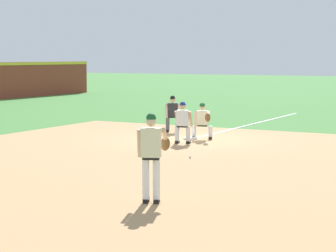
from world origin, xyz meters
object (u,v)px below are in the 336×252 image
at_px(pitcher, 152,152).
at_px(baserunner, 183,121).
at_px(baseball, 190,157).
at_px(umpire, 173,112).
at_px(first_base_bag, 190,138).
at_px(first_baseman, 203,119).

bearing_deg(pitcher, baserunner, 23.40).
bearing_deg(baseball, umpire, 32.48).
relative_size(pitcher, baserunner, 1.27).
xyz_separation_m(first_base_bag, first_baseman, (0.32, -0.34, 0.69)).
xyz_separation_m(first_base_bag, umpire, (1.85, 1.71, 0.75)).
height_order(pitcher, umpire, pitcher).
xyz_separation_m(baseball, baserunner, (2.85, 1.72, 0.76)).
height_order(pitcher, baserunner, pitcher).
xyz_separation_m(baseball, pitcher, (-5.67, -1.97, 1.02)).
bearing_deg(pitcher, umpire, 26.25).
distance_m(pitcher, first_baseman, 10.55).
relative_size(baserunner, umpire, 1.00).
relative_size(baseball, umpire, 0.05).
relative_size(first_baseman, umpire, 0.92).
bearing_deg(first_baseman, baserunner, 175.78).
bearing_deg(first_baseman, pitcher, -160.12).
xyz_separation_m(baseball, first_baseman, (4.24, 1.62, 0.69)).
height_order(first_base_bag, first_baseman, first_baseman).
bearing_deg(first_baseman, baseball, -159.14).
height_order(first_base_bag, umpire, umpire).
bearing_deg(baserunner, first_base_bag, 12.61).
relative_size(first_base_bag, pitcher, 0.20).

